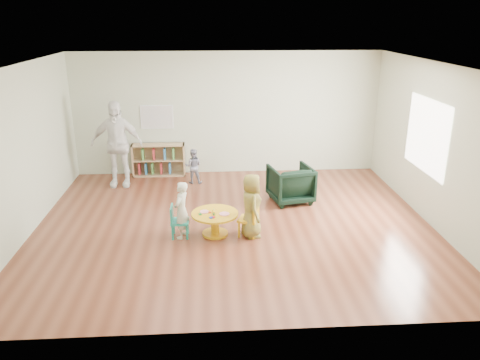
{
  "coord_description": "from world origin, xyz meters",
  "views": [
    {
      "loc": [
        -0.39,
        -7.63,
        3.55
      ],
      "look_at": [
        0.09,
        -0.3,
        0.95
      ],
      "focal_mm": 35.0,
      "sensor_mm": 36.0,
      "label": 1
    }
  ],
  "objects_px": {
    "activity_table": "(215,219)",
    "bookshelf": "(158,160)",
    "kid_chair_right": "(251,219)",
    "adult_caretaker": "(117,144)",
    "kid_chair_left": "(177,220)",
    "armchair": "(291,184)",
    "child_left": "(182,210)",
    "child_right": "(251,206)",
    "toddler": "(193,166)"
  },
  "relations": [
    {
      "from": "bookshelf",
      "to": "toddler",
      "type": "distance_m",
      "value": 1.03
    },
    {
      "from": "kid_chair_left",
      "to": "child_right",
      "type": "xyz_separation_m",
      "value": [
        1.24,
        -0.04,
        0.25
      ]
    },
    {
      "from": "armchair",
      "to": "child_right",
      "type": "relative_size",
      "value": 0.73
    },
    {
      "from": "toddler",
      "to": "adult_caretaker",
      "type": "xyz_separation_m",
      "value": [
        -1.62,
        -0.04,
        0.54
      ]
    },
    {
      "from": "kid_chair_left",
      "to": "armchair",
      "type": "height_order",
      "value": "armchair"
    },
    {
      "from": "kid_chair_left",
      "to": "child_right",
      "type": "bearing_deg",
      "value": 88.43
    },
    {
      "from": "toddler",
      "to": "armchair",
      "type": "bearing_deg",
      "value": 153.39
    },
    {
      "from": "activity_table",
      "to": "adult_caretaker",
      "type": "distance_m",
      "value": 3.37
    },
    {
      "from": "kid_chair_left",
      "to": "toddler",
      "type": "bearing_deg",
      "value": 176.36
    },
    {
      "from": "kid_chair_right",
      "to": "armchair",
      "type": "distance_m",
      "value": 1.77
    },
    {
      "from": "child_left",
      "to": "child_right",
      "type": "distance_m",
      "value": 1.16
    },
    {
      "from": "adult_caretaker",
      "to": "armchair",
      "type": "bearing_deg",
      "value": -16.81
    },
    {
      "from": "toddler",
      "to": "kid_chair_left",
      "type": "bearing_deg",
      "value": 90.93
    },
    {
      "from": "armchair",
      "to": "toddler",
      "type": "xyz_separation_m",
      "value": [
        -1.97,
        1.21,
        0.02
      ]
    },
    {
      "from": "bookshelf",
      "to": "child_right",
      "type": "height_order",
      "value": "child_right"
    },
    {
      "from": "bookshelf",
      "to": "toddler",
      "type": "xyz_separation_m",
      "value": [
        0.83,
        -0.61,
        0.03
      ]
    },
    {
      "from": "activity_table",
      "to": "child_left",
      "type": "height_order",
      "value": "child_left"
    },
    {
      "from": "kid_chair_right",
      "to": "adult_caretaker",
      "type": "height_order",
      "value": "adult_caretaker"
    },
    {
      "from": "activity_table",
      "to": "toddler",
      "type": "height_order",
      "value": "toddler"
    },
    {
      "from": "kid_chair_left",
      "to": "adult_caretaker",
      "type": "relative_size",
      "value": 0.3
    },
    {
      "from": "adult_caretaker",
      "to": "activity_table",
      "type": "bearing_deg",
      "value": -50.33
    },
    {
      "from": "kid_chair_left",
      "to": "armchair",
      "type": "bearing_deg",
      "value": 124.69
    },
    {
      "from": "kid_chair_right",
      "to": "toddler",
      "type": "xyz_separation_m",
      "value": [
        -1.04,
        2.72,
        0.08
      ]
    },
    {
      "from": "child_right",
      "to": "toddler",
      "type": "distance_m",
      "value": 2.92
    },
    {
      "from": "child_left",
      "to": "adult_caretaker",
      "type": "bearing_deg",
      "value": -128.08
    },
    {
      "from": "kid_chair_right",
      "to": "child_left",
      "type": "height_order",
      "value": "child_left"
    },
    {
      "from": "activity_table",
      "to": "kid_chair_right",
      "type": "distance_m",
      "value": 0.61
    },
    {
      "from": "activity_table",
      "to": "bookshelf",
      "type": "distance_m",
      "value": 3.48
    },
    {
      "from": "kid_chair_left",
      "to": "adult_caretaker",
      "type": "xyz_separation_m",
      "value": [
        -1.43,
        2.64,
        0.64
      ]
    },
    {
      "from": "child_right",
      "to": "adult_caretaker",
      "type": "xyz_separation_m",
      "value": [
        -2.66,
        2.68,
        0.38
      ]
    },
    {
      "from": "kid_chair_left",
      "to": "kid_chair_right",
      "type": "distance_m",
      "value": 1.23
    },
    {
      "from": "kid_chair_left",
      "to": "armchair",
      "type": "distance_m",
      "value": 2.61
    },
    {
      "from": "child_right",
      "to": "adult_caretaker",
      "type": "distance_m",
      "value": 3.8
    },
    {
      "from": "activity_table",
      "to": "toddler",
      "type": "bearing_deg",
      "value": 99.45
    },
    {
      "from": "kid_chair_left",
      "to": "bookshelf",
      "type": "relative_size",
      "value": 0.47
    },
    {
      "from": "child_right",
      "to": "adult_caretaker",
      "type": "bearing_deg",
      "value": 37.7
    },
    {
      "from": "toddler",
      "to": "adult_caretaker",
      "type": "bearing_deg",
      "value": 6.45
    },
    {
      "from": "activity_table",
      "to": "kid_chair_left",
      "type": "xyz_separation_m",
      "value": [
        -0.63,
        -0.05,
        0.02
      ]
    },
    {
      "from": "bookshelf",
      "to": "child_left",
      "type": "xyz_separation_m",
      "value": [
        0.72,
        -3.31,
        0.13
      ]
    },
    {
      "from": "toddler",
      "to": "adult_caretaker",
      "type": "height_order",
      "value": "adult_caretaker"
    },
    {
      "from": "child_left",
      "to": "toddler",
      "type": "distance_m",
      "value": 2.7
    },
    {
      "from": "child_right",
      "to": "kid_chair_left",
      "type": "bearing_deg",
      "value": 80.9
    },
    {
      "from": "child_left",
      "to": "toddler",
      "type": "xyz_separation_m",
      "value": [
        0.11,
        2.7,
        -0.1
      ]
    },
    {
      "from": "kid_chair_left",
      "to": "child_left",
      "type": "xyz_separation_m",
      "value": [
        0.08,
        -0.02,
        0.19
      ]
    },
    {
      "from": "kid_chair_left",
      "to": "adult_caretaker",
      "type": "distance_m",
      "value": 3.07
    },
    {
      "from": "kid_chair_left",
      "to": "toddler",
      "type": "height_order",
      "value": "toddler"
    },
    {
      "from": "activity_table",
      "to": "child_right",
      "type": "height_order",
      "value": "child_right"
    },
    {
      "from": "activity_table",
      "to": "bookshelf",
      "type": "xyz_separation_m",
      "value": [
        -1.27,
        3.24,
        0.09
      ]
    },
    {
      "from": "activity_table",
      "to": "kid_chair_right",
      "type": "bearing_deg",
      "value": -7.81
    },
    {
      "from": "kid_chair_left",
      "to": "bookshelf",
      "type": "xyz_separation_m",
      "value": [
        -0.64,
        3.29,
        0.07
      ]
    }
  ]
}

